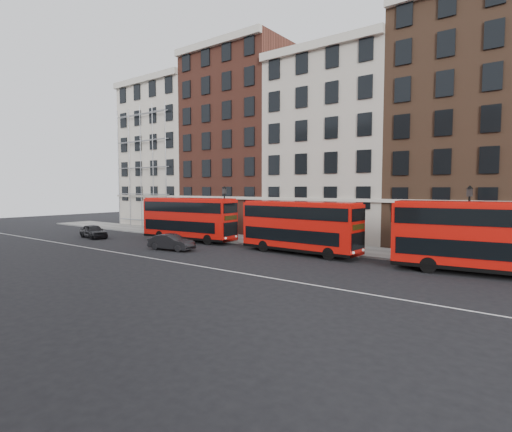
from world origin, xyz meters
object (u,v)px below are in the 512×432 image
Objects in this scene: bus_b at (189,218)px; bus_c at (300,226)px; car_front at (171,242)px; car_rear at (93,231)px; bus_d at (485,236)px.

bus_c is at bearing -4.96° from bus_b.
bus_b is 2.52× the size of car_front.
bus_c is (12.80, 0.00, -0.05)m from bus_b.
car_rear is 13.09m from car_front.
car_front is at bearing -150.67° from bus_c.
bus_d is at bearing 2.26° from bus_c.
bus_b reaches higher than bus_c.
bus_b is at bearing 21.85° from car_front.
bus_b is at bearing -57.17° from car_rear.
car_rear is 1.02× the size of car_front.
bus_b is 10.98m from car_rear.
bus_c is 13.01m from bus_d.
bus_d reaches higher than car_rear.
bus_c is 2.40× the size of car_rear.
bus_d is (25.81, -0.00, 0.08)m from bus_b.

